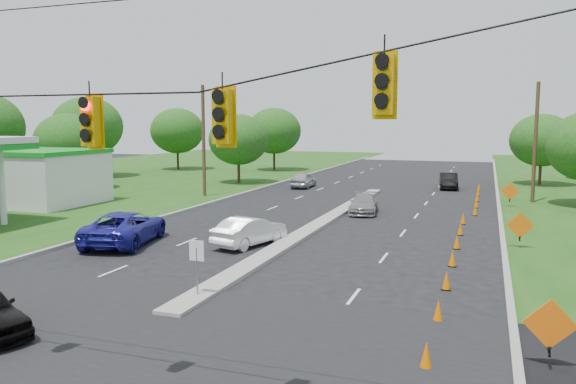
% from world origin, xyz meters
% --- Properties ---
extents(ground, '(160.00, 160.00, 0.00)m').
position_xyz_m(ground, '(0.00, 0.00, 0.00)').
color(ground, black).
rests_on(ground, ground).
extents(cross_street, '(160.00, 14.00, 0.02)m').
position_xyz_m(cross_street, '(0.00, 0.00, 0.00)').
color(cross_street, black).
rests_on(cross_street, ground).
extents(curb_left, '(0.25, 110.00, 0.16)m').
position_xyz_m(curb_left, '(-10.10, 30.00, 0.00)').
color(curb_left, gray).
rests_on(curb_left, ground).
extents(curb_right, '(0.25, 110.00, 0.16)m').
position_xyz_m(curb_right, '(10.10, 30.00, 0.00)').
color(curb_right, gray).
rests_on(curb_right, ground).
extents(median, '(1.00, 34.00, 0.18)m').
position_xyz_m(median, '(0.00, 21.00, 0.00)').
color(median, gray).
rests_on(median, ground).
extents(median_sign, '(0.55, 0.06, 2.05)m').
position_xyz_m(median_sign, '(0.00, 6.00, 1.46)').
color(median_sign, gray).
rests_on(median_sign, ground).
extents(signal_span, '(25.60, 0.32, 9.00)m').
position_xyz_m(signal_span, '(-0.05, -1.00, 4.97)').
color(signal_span, '#422D1C').
rests_on(signal_span, ground).
extents(utility_pole_far_left, '(0.28, 0.28, 9.00)m').
position_xyz_m(utility_pole_far_left, '(-12.50, 30.00, 4.50)').
color(utility_pole_far_left, '#422D1C').
rests_on(utility_pole_far_left, ground).
extents(utility_pole_far_right, '(0.28, 0.28, 9.00)m').
position_xyz_m(utility_pole_far_right, '(12.50, 35.00, 4.50)').
color(utility_pole_far_right, '#422D1C').
rests_on(utility_pole_far_right, ground).
extents(gas_station, '(18.40, 19.70, 5.20)m').
position_xyz_m(gas_station, '(-23.64, 20.24, 2.58)').
color(gas_station, white).
rests_on(gas_station, ground).
extents(cone_0, '(0.32, 0.32, 0.70)m').
position_xyz_m(cone_0, '(7.97, 3.00, 0.35)').
color(cone_0, '#E96900').
rests_on(cone_0, ground).
extents(cone_1, '(0.32, 0.32, 0.70)m').
position_xyz_m(cone_1, '(7.97, 6.50, 0.35)').
color(cone_1, '#E96900').
rests_on(cone_1, ground).
extents(cone_2, '(0.32, 0.32, 0.70)m').
position_xyz_m(cone_2, '(7.97, 10.00, 0.35)').
color(cone_2, '#E96900').
rests_on(cone_2, ground).
extents(cone_3, '(0.32, 0.32, 0.70)m').
position_xyz_m(cone_3, '(7.97, 13.50, 0.35)').
color(cone_3, '#E96900').
rests_on(cone_3, ground).
extents(cone_4, '(0.32, 0.32, 0.70)m').
position_xyz_m(cone_4, '(7.97, 17.00, 0.35)').
color(cone_4, '#E96900').
rests_on(cone_4, ground).
extents(cone_5, '(0.32, 0.32, 0.70)m').
position_xyz_m(cone_5, '(7.97, 20.50, 0.35)').
color(cone_5, '#E96900').
rests_on(cone_5, ground).
extents(cone_6, '(0.32, 0.32, 0.70)m').
position_xyz_m(cone_6, '(7.97, 24.00, 0.35)').
color(cone_6, '#E96900').
rests_on(cone_6, ground).
extents(cone_7, '(0.32, 0.32, 0.70)m').
position_xyz_m(cone_7, '(8.57, 27.50, 0.35)').
color(cone_7, '#E96900').
rests_on(cone_7, ground).
extents(cone_8, '(0.32, 0.32, 0.70)m').
position_xyz_m(cone_8, '(8.57, 31.00, 0.35)').
color(cone_8, '#E96900').
rests_on(cone_8, ground).
extents(cone_9, '(0.32, 0.32, 0.70)m').
position_xyz_m(cone_9, '(8.57, 34.50, 0.35)').
color(cone_9, '#E96900').
rests_on(cone_9, ground).
extents(cone_10, '(0.32, 0.32, 0.70)m').
position_xyz_m(cone_10, '(8.57, 38.00, 0.35)').
color(cone_10, '#E96900').
rests_on(cone_10, ground).
extents(cone_11, '(0.32, 0.32, 0.70)m').
position_xyz_m(cone_11, '(8.57, 41.50, 0.35)').
color(cone_11, '#E96900').
rests_on(cone_11, ground).
extents(work_sign_0, '(1.27, 0.58, 1.37)m').
position_xyz_m(work_sign_0, '(10.80, 4.00, 1.09)').
color(work_sign_0, black).
rests_on(work_sign_0, ground).
extents(work_sign_1, '(1.27, 0.58, 1.37)m').
position_xyz_m(work_sign_1, '(10.80, 18.00, 1.09)').
color(work_sign_1, black).
rests_on(work_sign_1, ground).
extents(work_sign_2, '(1.27, 0.58, 1.37)m').
position_xyz_m(work_sign_2, '(10.80, 32.00, 1.09)').
color(work_sign_2, black).
rests_on(work_sign_2, ground).
extents(tree_2, '(5.88, 5.88, 6.86)m').
position_xyz_m(tree_2, '(-26.00, 30.00, 4.34)').
color(tree_2, black).
rests_on(tree_2, ground).
extents(tree_3, '(7.56, 7.56, 8.82)m').
position_xyz_m(tree_3, '(-32.00, 40.00, 5.58)').
color(tree_3, black).
rests_on(tree_3, ground).
extents(tree_4, '(6.72, 6.72, 7.84)m').
position_xyz_m(tree_4, '(-28.00, 52.00, 4.96)').
color(tree_4, black).
rests_on(tree_4, ground).
extents(tree_5, '(5.88, 5.88, 6.86)m').
position_xyz_m(tree_5, '(-14.00, 40.00, 4.34)').
color(tree_5, black).
rests_on(tree_5, ground).
extents(tree_6, '(6.72, 6.72, 7.84)m').
position_xyz_m(tree_6, '(-16.00, 55.00, 4.96)').
color(tree_6, black).
rests_on(tree_6, ground).
extents(tree_12, '(5.88, 5.88, 6.86)m').
position_xyz_m(tree_12, '(14.00, 48.00, 4.34)').
color(tree_12, black).
rests_on(tree_12, ground).
extents(white_sedan, '(2.59, 4.56, 1.42)m').
position_xyz_m(white_sedan, '(-1.70, 14.44, 0.71)').
color(white_sedan, white).
rests_on(white_sedan, ground).
extents(blue_pickup, '(3.99, 6.35, 1.64)m').
position_xyz_m(blue_pickup, '(-7.72, 12.68, 0.82)').
color(blue_pickup, navy).
rests_on(blue_pickup, ground).
extents(silver_car_far, '(2.33, 4.54, 1.26)m').
position_xyz_m(silver_car_far, '(1.53, 26.02, 0.63)').
color(silver_car_far, gray).
rests_on(silver_car_far, ground).
extents(silver_car_oncoming, '(1.86, 4.26, 1.43)m').
position_xyz_m(silver_car_oncoming, '(-6.88, 38.80, 0.71)').
color(silver_car_oncoming, '#A7A6B1').
rests_on(silver_car_oncoming, ground).
extents(dark_car_receding, '(1.99, 4.55, 1.45)m').
position_xyz_m(dark_car_receding, '(5.92, 42.35, 0.73)').
color(dark_car_receding, black).
rests_on(dark_car_receding, ground).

